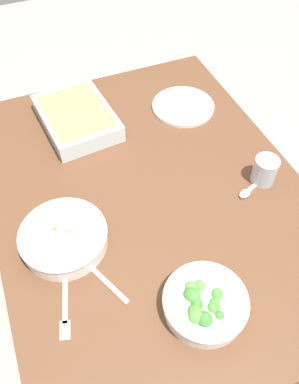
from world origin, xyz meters
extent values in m
plane|color=#9E9389|center=(0.00, 0.00, 0.00)|extent=(6.00, 6.00, 0.00)
cube|color=brown|center=(0.00, 0.00, 0.72)|extent=(1.20, 0.90, 0.04)
cylinder|color=brown|center=(-0.54, -0.39, 0.35)|extent=(0.06, 0.06, 0.70)
cylinder|color=brown|center=(-0.54, 0.39, 0.35)|extent=(0.06, 0.06, 0.70)
cylinder|color=silver|center=(0.08, -0.27, 0.77)|extent=(0.22, 0.22, 0.05)
torus|color=silver|center=(0.08, -0.27, 0.79)|extent=(0.23, 0.23, 0.01)
cylinder|color=#B2844C|center=(0.08, -0.27, 0.77)|extent=(0.18, 0.18, 0.03)
sphere|color=#C66633|center=(0.06, -0.29, 0.79)|extent=(0.02, 0.02, 0.02)
sphere|color=#B2844C|center=(0.09, -0.22, 0.79)|extent=(0.02, 0.02, 0.02)
sphere|color=#B2844C|center=(0.08, -0.26, 0.79)|extent=(0.02, 0.02, 0.02)
sphere|color=silver|center=(0.12, -0.24, 0.79)|extent=(0.02, 0.02, 0.02)
cylinder|color=silver|center=(0.38, -0.02, 0.77)|extent=(0.19, 0.19, 0.05)
torus|color=silver|center=(0.38, -0.02, 0.79)|extent=(0.20, 0.20, 0.01)
cylinder|color=#8CB272|center=(0.38, -0.02, 0.77)|extent=(0.16, 0.16, 0.02)
sphere|color=#3D7A33|center=(0.38, -0.04, 0.79)|extent=(0.03, 0.03, 0.03)
sphere|color=#3D7A33|center=(0.35, -0.04, 0.79)|extent=(0.04, 0.04, 0.04)
sphere|color=#569E42|center=(0.34, -0.03, 0.79)|extent=(0.03, 0.03, 0.03)
sphere|color=#569E42|center=(0.41, -0.05, 0.79)|extent=(0.04, 0.04, 0.04)
sphere|color=#3D7A33|center=(0.42, -0.04, 0.79)|extent=(0.04, 0.04, 0.04)
sphere|color=#478C38|center=(0.40, -0.01, 0.79)|extent=(0.03, 0.03, 0.03)
sphere|color=#478C38|center=(0.40, 0.00, 0.78)|extent=(0.02, 0.02, 0.02)
sphere|color=#478C38|center=(0.40, -0.05, 0.79)|extent=(0.04, 0.04, 0.04)
sphere|color=#569E42|center=(0.34, -0.01, 0.79)|extent=(0.03, 0.03, 0.03)
sphere|color=#478C38|center=(0.39, 0.00, 0.79)|extent=(0.03, 0.03, 0.03)
sphere|color=#569E42|center=(0.39, -0.05, 0.79)|extent=(0.03, 0.03, 0.03)
sphere|color=#478C38|center=(0.38, 0.01, 0.79)|extent=(0.03, 0.03, 0.03)
sphere|color=#3D7A33|center=(0.42, -0.01, 0.78)|extent=(0.02, 0.02, 0.02)
sphere|color=#478C38|center=(0.36, -0.04, 0.79)|extent=(0.04, 0.04, 0.04)
cube|color=silver|center=(-0.37, -0.11, 0.77)|extent=(0.32, 0.25, 0.06)
cube|color=#DBAD56|center=(-0.37, -0.11, 0.78)|extent=(0.28, 0.22, 0.04)
cylinder|color=#B2BCC6|center=(0.08, 0.33, 0.78)|extent=(0.07, 0.07, 0.08)
cylinder|color=black|center=(0.08, 0.33, 0.77)|extent=(0.06, 0.06, 0.05)
cylinder|color=silver|center=(-0.31, 0.26, 0.75)|extent=(0.22, 0.22, 0.01)
cube|color=silver|center=(0.24, -0.21, 0.74)|extent=(0.13, 0.07, 0.01)
ellipsoid|color=silver|center=(0.16, -0.24, 0.75)|extent=(0.05, 0.04, 0.01)
cube|color=silver|center=(0.38, -0.02, 0.74)|extent=(0.14, 0.01, 0.01)
ellipsoid|color=silver|center=(0.29, -0.02, 0.75)|extent=(0.04, 0.03, 0.01)
cube|color=silver|center=(0.08, 0.33, 0.74)|extent=(0.06, 0.13, 0.01)
ellipsoid|color=silver|center=(0.12, 0.25, 0.75)|extent=(0.04, 0.05, 0.01)
cube|color=silver|center=(0.23, -0.31, 0.74)|extent=(0.14, 0.05, 0.01)
cube|color=silver|center=(0.31, -0.33, 0.74)|extent=(0.05, 0.03, 0.01)
camera|label=1|loc=(0.68, -0.28, 1.64)|focal=37.01mm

